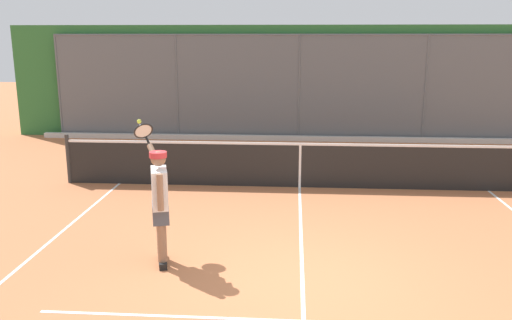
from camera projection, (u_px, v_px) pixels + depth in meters
name	position (u px, v px, depth m)	size (l,w,h in m)	color
ground_plane	(303.00, 286.00, 6.78)	(60.00, 60.00, 0.00)	#B76B42
fence_backdrop	(299.00, 82.00, 16.68)	(18.08, 1.37, 3.48)	#565B60
tennis_net	(300.00, 165.00, 11.15)	(10.14, 0.09, 1.07)	#2D2D2D
tennis_player	(160.00, 199.00, 7.28)	(0.74, 1.25, 1.91)	black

